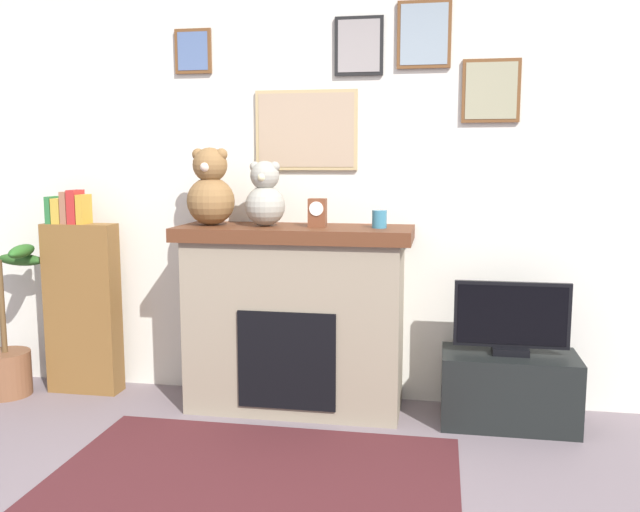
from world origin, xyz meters
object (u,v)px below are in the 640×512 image
object	(u,v)px
candle_jar	(379,219)
teddy_bear_tan	(211,190)
fireplace	(295,317)
teddy_bear_brown	(265,197)
tv_stand	(509,389)
television	(511,319)
bookshelf	(82,302)
potted_plant	(3,339)
mantel_clock	(317,213)

from	to	relation	value
candle_jar	teddy_bear_tan	size ratio (longest dim) A/B	0.22
fireplace	teddy_bear_brown	world-z (taller)	teddy_bear_brown
tv_stand	television	world-z (taller)	television
fireplace	bookshelf	distance (m)	1.42
television	teddy_bear_brown	world-z (taller)	teddy_bear_brown
potted_plant	tv_stand	xyz separation A→B (m)	(3.13, 0.06, -0.16)
fireplace	candle_jar	bearing A→B (deg)	-2.03
fireplace	teddy_bear_tan	distance (m)	0.91
tv_stand	bookshelf	bearing A→B (deg)	177.85
mantel_clock	television	bearing A→B (deg)	-1.86
mantel_clock	tv_stand	bearing A→B (deg)	-1.78
potted_plant	tv_stand	distance (m)	3.14
television	candle_jar	bearing A→B (deg)	177.15
teddy_bear_brown	potted_plant	bearing A→B (deg)	-176.65
mantel_clock	fireplace	bearing A→B (deg)	172.18
potted_plant	teddy_bear_tan	xyz separation A→B (m)	(1.37, 0.10, 0.95)
bookshelf	teddy_bear_brown	bearing A→B (deg)	-2.98
bookshelf	candle_jar	bearing A→B (deg)	-1.92
fireplace	teddy_bear_tan	xyz separation A→B (m)	(-0.51, -0.02, 0.76)
candle_jar	teddy_bear_brown	world-z (taller)	teddy_bear_brown
potted_plant	television	size ratio (longest dim) A/B	1.53
tv_stand	teddy_bear_brown	bearing A→B (deg)	178.58
candle_jar	teddy_bear_brown	bearing A→B (deg)	-179.96
teddy_bear_tan	tv_stand	bearing A→B (deg)	-1.15
fireplace	teddy_bear_brown	size ratio (longest dim) A/B	3.62
fireplace	potted_plant	world-z (taller)	fireplace
fireplace	mantel_clock	size ratio (longest dim) A/B	8.35
potted_plant	tv_stand	size ratio (longest dim) A/B	1.29
potted_plant	candle_jar	xyz separation A→B (m)	(2.38, 0.10, 0.79)
candle_jar	mantel_clock	distance (m)	0.36
potted_plant	candle_jar	bearing A→B (deg)	2.41
candle_jar	television	bearing A→B (deg)	-2.85
bookshelf	television	xyz separation A→B (m)	(2.67, -0.10, 0.02)
bookshelf	tv_stand	world-z (taller)	bookshelf
bookshelf	television	distance (m)	2.67
tv_stand	fireplace	bearing A→B (deg)	177.55
teddy_bear_brown	bookshelf	bearing A→B (deg)	177.02
bookshelf	mantel_clock	xyz separation A→B (m)	(1.56, -0.07, 0.60)
mantel_clock	teddy_bear_brown	xyz separation A→B (m)	(-0.31, 0.00, 0.09)
mantel_clock	teddy_bear_brown	distance (m)	0.33
potted_plant	tv_stand	world-z (taller)	potted_plant
fireplace	bookshelf	xyz separation A→B (m)	(-1.42, 0.05, 0.03)
teddy_bear_brown	tv_stand	bearing A→B (deg)	-1.42
television	teddy_bear_tan	bearing A→B (deg)	178.80
candle_jar	fireplace	bearing A→B (deg)	177.97
candle_jar	bookshelf	bearing A→B (deg)	178.08
mantel_clock	teddy_bear_tan	xyz separation A→B (m)	(-0.65, 0.00, 0.12)
bookshelf	teddy_bear_brown	size ratio (longest dim) A/B	3.42
potted_plant	mantel_clock	world-z (taller)	mantel_clock
teddy_bear_tan	teddy_bear_brown	distance (m)	0.34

